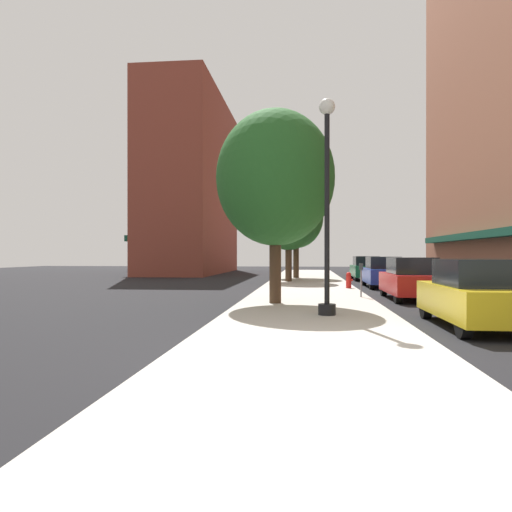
% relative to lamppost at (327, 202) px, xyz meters
% --- Properties ---
extents(ground_plane, '(90.00, 90.00, 0.00)m').
position_rel_lamppost_xyz_m(ground_plane, '(3.50, 12.86, -3.20)').
color(ground_plane, black).
extents(sidewalk_slab, '(4.80, 50.00, 0.12)m').
position_rel_lamppost_xyz_m(sidewalk_slab, '(-0.50, 13.86, -3.14)').
color(sidewalk_slab, '#B7B2A8').
rests_on(sidewalk_slab, ground).
extents(building_far_background, '(6.80, 18.00, 16.76)m').
position_rel_lamppost_xyz_m(building_far_background, '(-11.51, 31.86, 5.16)').
color(building_far_background, brown).
rests_on(building_far_background, ground).
extents(lamppost, '(0.48, 0.48, 5.90)m').
position_rel_lamppost_xyz_m(lamppost, '(0.00, 0.00, 0.00)').
color(lamppost, black).
rests_on(lamppost, sidewalk_slab).
extents(fire_hydrant, '(0.33, 0.26, 0.79)m').
position_rel_lamppost_xyz_m(fire_hydrant, '(1.50, 10.67, -2.68)').
color(fire_hydrant, red).
rests_on(fire_hydrant, sidewalk_slab).
extents(parking_meter_near, '(0.14, 0.09, 1.31)m').
position_rel_lamppost_xyz_m(parking_meter_near, '(1.55, 5.74, -2.25)').
color(parking_meter_near, slate).
rests_on(parking_meter_near, sidewalk_slab).
extents(tree_near, '(3.71, 3.71, 6.18)m').
position_rel_lamppost_xyz_m(tree_near, '(-1.67, 16.34, 0.95)').
color(tree_near, '#422D1E').
rests_on(tree_near, sidewalk_slab).
extents(tree_mid, '(3.87, 3.87, 6.56)m').
position_rel_lamppost_xyz_m(tree_mid, '(-1.31, 20.99, 1.23)').
color(tree_mid, '#422D1E').
rests_on(tree_mid, sidewalk_slab).
extents(tree_far, '(4.03, 4.03, 6.58)m').
position_rel_lamppost_xyz_m(tree_far, '(-1.62, 3.08, 1.17)').
color(tree_far, '#422D1E').
rests_on(tree_far, sidewalk_slab).
extents(car_yellow, '(1.80, 4.30, 1.66)m').
position_rel_lamppost_xyz_m(car_yellow, '(3.50, -1.18, -2.39)').
color(car_yellow, black).
rests_on(car_yellow, ground).
extents(car_red, '(1.80, 4.30, 1.66)m').
position_rel_lamppost_xyz_m(car_red, '(3.50, 6.08, -2.39)').
color(car_red, black).
rests_on(car_red, ground).
extents(car_blue, '(1.80, 4.30, 1.66)m').
position_rel_lamppost_xyz_m(car_blue, '(3.50, 13.05, -2.39)').
color(car_blue, black).
rests_on(car_blue, ground).
extents(car_green, '(1.80, 4.30, 1.66)m').
position_rel_lamppost_xyz_m(car_green, '(3.50, 20.44, -2.39)').
color(car_green, black).
rests_on(car_green, ground).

